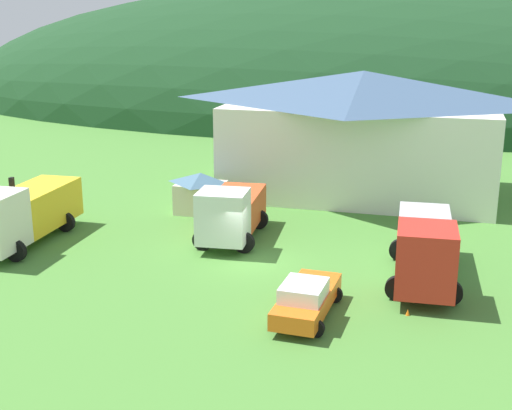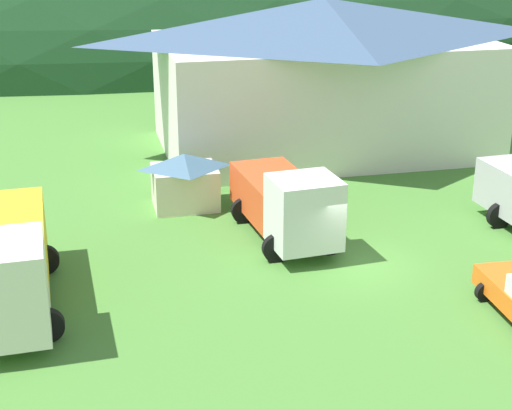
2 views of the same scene
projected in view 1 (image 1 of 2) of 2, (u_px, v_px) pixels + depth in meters
The scene contains 10 objects.
ground_plane at pixel (251, 262), 34.16m from camera, with size 200.00×200.00×0.00m, color #477F33.
forested_hill_backdrop at pixel (379, 106), 91.71m from camera, with size 122.99×60.00×32.64m, color #193D1E.
depot_building at pixel (362, 131), 46.49m from camera, with size 18.93×11.77×8.29m.
play_shed_cream at pixel (201, 192), 42.38m from camera, with size 3.07×2.58×2.51m.
heavy_rig_striped at pixel (19, 212), 36.19m from camera, with size 3.56×8.50×3.45m.
heavy_rig_white at pixel (231, 211), 37.01m from camera, with size 3.65×7.14×3.23m.
crane_truck_red at pixel (425, 247), 31.10m from camera, with size 3.52×8.57×3.37m.
service_pickup_orange at pixel (306, 298), 27.72m from camera, with size 2.41×5.14×1.66m.
traffic_light_west at pixel (14, 202), 36.38m from camera, with size 0.20×0.32×3.64m.
traffic_cone_near_pickup at pixel (408, 315), 28.12m from camera, with size 0.36×0.36×0.52m, color orange.
Camera 1 is at (8.93, -30.86, 11.96)m, focal length 48.07 mm.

